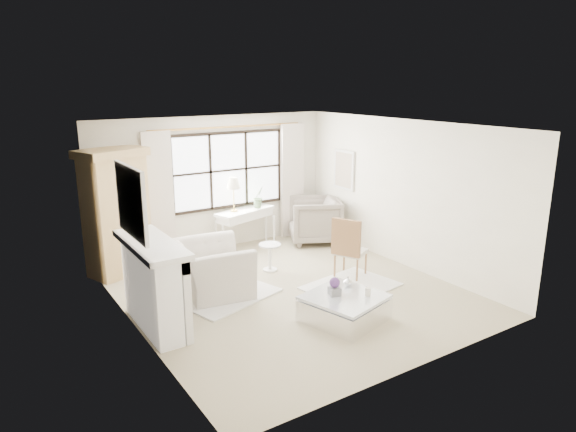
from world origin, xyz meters
name	(u,v)px	position (x,y,z in m)	size (l,w,h in m)	color
floor	(290,292)	(0.00, 0.00, 0.00)	(5.50, 5.50, 0.00)	tan
ceiling	(290,126)	(0.00, 0.00, 2.70)	(5.50, 5.50, 0.00)	silver
wall_back	(215,184)	(0.00, 2.75, 1.35)	(5.00, 5.00, 0.00)	silver
wall_front	(422,263)	(0.00, -2.75, 1.35)	(5.00, 5.00, 0.00)	white
wall_left	(132,238)	(-2.50, 0.00, 1.35)	(5.50, 5.50, 0.00)	white
wall_right	(404,194)	(2.50, 0.00, 1.35)	(5.50, 5.50, 0.00)	white
window_pane	(228,170)	(0.30, 2.73, 1.60)	(2.40, 0.02, 1.50)	white
window_frame	(229,170)	(0.30, 2.72, 1.60)	(2.50, 0.04, 1.50)	black
curtain_rod	(228,127)	(0.30, 2.67, 2.47)	(0.04, 0.04, 3.30)	#AB7A3B
curtain_left	(159,197)	(-1.20, 2.65, 1.24)	(0.55, 0.10, 2.47)	beige
curtain_right	(292,181)	(1.80, 2.65, 1.24)	(0.55, 0.10, 2.47)	beige
fireplace	(152,284)	(-2.27, 0.00, 0.65)	(0.58, 1.66, 1.26)	white
mirror_frame	(131,202)	(-2.47, 0.00, 1.84)	(0.05, 1.15, 0.95)	silver
mirror_glass	(133,201)	(-2.44, 0.00, 1.84)	(0.02, 1.00, 0.80)	silver
art_frame	(344,170)	(2.47, 1.70, 1.55)	(0.04, 0.62, 0.82)	silver
art_canvas	(343,170)	(2.45, 1.70, 1.55)	(0.01, 0.52, 0.72)	#C4B098
mantel_lamp	(137,204)	(-2.21, 0.62, 1.65)	(0.22, 0.22, 0.51)	black
armoire	(116,212)	(-2.08, 2.38, 1.14)	(1.29, 1.05, 2.24)	tan
console_table	(245,228)	(0.52, 2.46, 0.40)	(1.37, 0.80, 0.80)	white
console_lamp	(233,184)	(0.27, 2.47, 1.36)	(0.28, 0.28, 0.69)	#B7943F
orchid_plant	(258,197)	(0.84, 2.47, 1.02)	(0.24, 0.20, 0.44)	#5D7B52
side_table	(270,253)	(0.23, 1.01, 0.33)	(0.40, 0.40, 0.51)	white
rug_left	(227,295)	(-0.95, 0.40, 0.01)	(1.53, 1.08, 0.03)	white
rug_right	(351,286)	(0.97, -0.39, 0.01)	(1.46, 1.10, 0.03)	white
club_armchair	(212,269)	(-1.07, 0.66, 0.42)	(1.28, 1.12, 0.83)	beige
wingback_chair	(315,220)	(1.93, 1.98, 0.48)	(1.02, 1.05, 0.96)	gray
french_chair	(350,260)	(1.24, -0.02, 0.31)	(0.65, 0.65, 1.08)	#97693F
coffee_table	(344,308)	(0.10, -1.28, 0.18)	(1.23, 1.23, 0.38)	white
planter_box	(334,291)	(-0.01, -1.18, 0.44)	(0.15, 0.15, 0.12)	slate
planter_flowers	(335,283)	(-0.01, -1.18, 0.57)	(0.15, 0.15, 0.15)	#522D70
pillar_candle	(368,292)	(0.37, -1.46, 0.44)	(0.08, 0.08, 0.12)	beige
coffee_vase	(348,281)	(0.36, -1.03, 0.45)	(0.14, 0.14, 0.14)	silver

